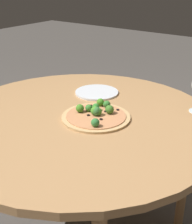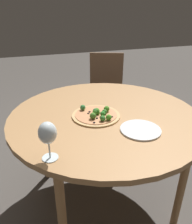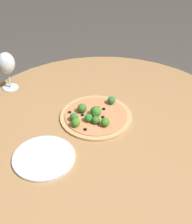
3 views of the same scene
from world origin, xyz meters
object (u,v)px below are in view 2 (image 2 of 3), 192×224
at_px(chair, 106,94).
at_px(pizza, 97,114).
at_px(plate_near, 140,130).
at_px(wine_glass, 48,134).

height_order(chair, pizza, chair).
xyz_separation_m(pizza, plate_near, (0.25, 0.18, -0.01)).
height_order(chair, wine_glass, wine_glass).
bearing_deg(chair, plate_near, -80.67).
bearing_deg(pizza, plate_near, 35.93).
bearing_deg(pizza, wine_glass, -46.00).
relative_size(pizza, plate_near, 1.33).
bearing_deg(plate_near, wine_glass, -80.69).
distance_m(pizza, wine_glass, 0.50).
height_order(chair, plate_near, chair).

